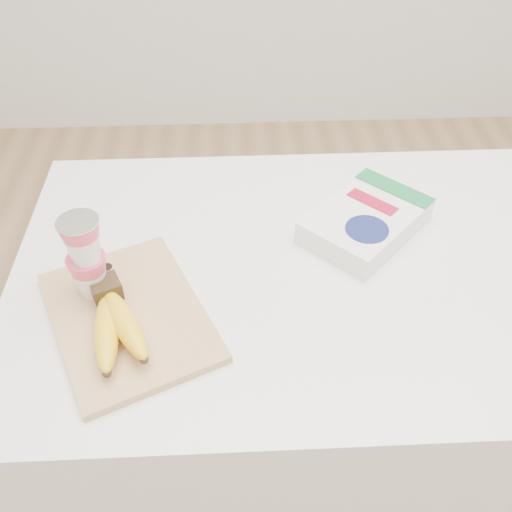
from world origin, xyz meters
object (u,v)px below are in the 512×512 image
Objects in this scene: cutting_board at (129,316)px; yogurt_stack at (85,255)px; table at (300,391)px; cereal_box at (366,221)px; bananas at (115,322)px.

cutting_board is 0.12m from yogurt_stack.
table is 7.04× the size of yogurt_stack.
cereal_box reaches higher than cutting_board.
bananas is 1.32× the size of yogurt_stack.
table is at bearing 9.95° from yogurt_stack.
bananas is (-0.34, -0.16, 0.46)m from table.
bananas is at bearing -133.19° from cutting_board.
yogurt_stack is 0.53m from cereal_box.
cereal_box is at bearing 1.11° from cutting_board.
table is 0.65m from yogurt_stack.
yogurt_stack is (-0.06, 0.05, 0.09)m from cutting_board.
bananas reaches higher than cutting_board.
table is 5.33× the size of bananas.
table is 3.47× the size of cutting_board.
cutting_board is 1.12× the size of cereal_box.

